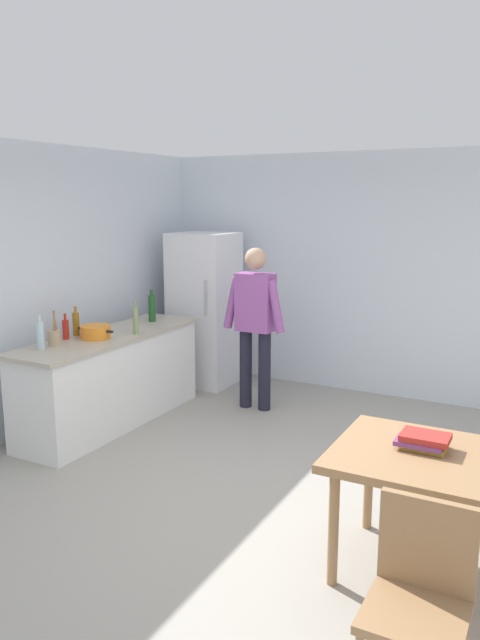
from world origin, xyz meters
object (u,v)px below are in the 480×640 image
(bottle_vinegar_tall, at_px, (136,320))
(book_stack, at_px, (423,441))
(chair, at_px, (420,591))
(bottle_oil_amber, at_px, (76,323))
(bottle_wine_green, at_px, (152,308))
(dining_table, at_px, (458,473))
(utensil_jar, at_px, (54,337))
(refrigerator, at_px, (204,309))
(cooking_pot, at_px, (96,332))
(bottle_sauce_red, at_px, (66,329))
(person, at_px, (255,318))
(bottle_water_clear, at_px, (40,335))

(bottle_vinegar_tall, height_order, book_stack, bottle_vinegar_tall)
(chair, xyz_separation_m, bottle_oil_amber, (-3.64, 1.88, 0.48))
(bottle_wine_green, relative_size, book_stack, 1.14)
(bottle_oil_amber, bearing_deg, dining_table, -14.00)
(bottle_wine_green, bearing_deg, bottle_oil_amber, -104.14)
(utensil_jar, bearing_deg, refrigerator, 84.22)
(chair, bearing_deg, refrigerator, 140.12)
(dining_table, height_order, bottle_oil_amber, bottle_oil_amber)
(chair, distance_m, bottle_vinegar_tall, 3.90)
(cooking_pot, relative_size, bottle_vinegar_tall, 1.25)
(bottle_sauce_red, distance_m, book_stack, 3.48)
(bottle_wine_green, xyz_separation_m, bottle_sauce_red, (-0.20, -1.08, -0.05))
(bottle_vinegar_tall, bearing_deg, utensil_jar, -114.77)
(cooking_pot, height_order, utensil_jar, utensil_jar)
(person, xyz_separation_m, bottle_oil_amber, (-1.29, -1.24, 0.04))
(chair, height_order, bottle_sauce_red, bottle_sauce_red)
(chair, height_order, bottle_water_clear, bottle_water_clear)
(person, xyz_separation_m, bottle_wine_green, (-1.06, -0.33, 0.07))
(refrigerator, height_order, bottle_sauce_red, refrigerator)
(bottle_sauce_red, bearing_deg, dining_table, -11.55)
(utensil_jar, height_order, bottle_water_clear, utensil_jar)
(bottle_water_clear, distance_m, bottle_oil_amber, 0.58)
(bottle_vinegar_tall, bearing_deg, bottle_oil_amber, -144.70)
(book_stack, bearing_deg, utensil_jar, 172.47)
(utensil_jar, xyz_separation_m, bottle_oil_amber, (-0.12, 0.41, 0.04))
(cooking_pot, xyz_separation_m, bottle_sauce_red, (-0.22, -0.16, 0.04))
(utensil_jar, relative_size, bottle_vinegar_tall, 1.00)
(utensil_jar, bearing_deg, bottle_water_clear, -92.13)
(person, bearing_deg, refrigerator, 149.77)
(bottle_water_clear, bearing_deg, bottle_wine_green, 85.58)
(refrigerator, bearing_deg, book_stack, -40.51)
(utensil_jar, relative_size, book_stack, 1.07)
(bottle_wine_green, relative_size, bottle_water_clear, 1.13)
(bottle_sauce_red, bearing_deg, bottle_water_clear, -77.74)
(chair, bearing_deg, person, 135.18)
(bottle_oil_amber, bearing_deg, refrigerator, 79.17)
(bottle_vinegar_tall, bearing_deg, person, 47.61)
(book_stack, bearing_deg, cooking_pot, 165.21)
(dining_table, xyz_separation_m, bottle_wine_green, (-3.41, 1.81, 0.37))
(dining_table, relative_size, chair, 1.54)
(bottle_water_clear, bearing_deg, bottle_vinegar_tall, 68.78)
(chair, height_order, bottle_oil_amber, bottle_oil_amber)
(dining_table, distance_m, cooking_pot, 3.53)
(bottle_wine_green, distance_m, bottle_oil_amber, 0.93)
(bottle_sauce_red, xyz_separation_m, book_stack, (3.40, -0.68, -0.20))
(refrigerator, xyz_separation_m, book_stack, (3.09, -2.64, -0.10))
(person, bearing_deg, book_stack, -44.28)
(utensil_jar, distance_m, bottle_vinegar_tall, 0.81)
(utensil_jar, relative_size, bottle_sauce_red, 1.33)
(cooking_pot, xyz_separation_m, utensil_jar, (-0.12, -0.40, 0.02))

